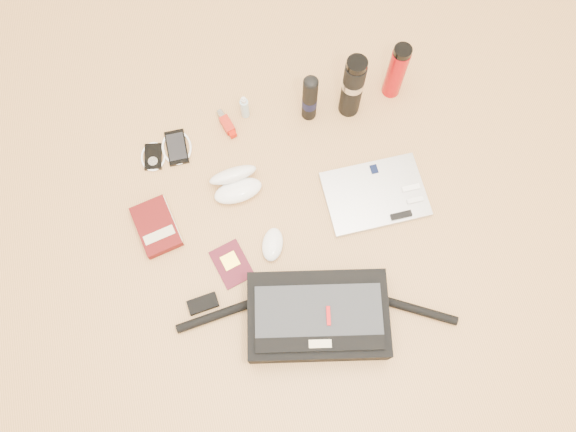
# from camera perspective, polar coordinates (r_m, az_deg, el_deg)

# --- Properties ---
(ground) EXTENTS (4.00, 4.00, 0.00)m
(ground) POSITION_cam_1_polar(r_m,az_deg,el_deg) (1.76, 0.83, -3.24)
(ground) COLOR tan
(ground) RESTS_ON ground
(messenger_bag) EXTENTS (0.82, 0.34, 0.12)m
(messenger_bag) POSITION_cam_1_polar(r_m,az_deg,el_deg) (1.66, 2.96, -10.17)
(messenger_bag) COLOR black
(messenger_bag) RESTS_ON ground
(laptop) EXTENTS (0.32, 0.23, 0.03)m
(laptop) POSITION_cam_1_polar(r_m,az_deg,el_deg) (1.82, 8.87, 2.16)
(laptop) COLOR #BABABC
(laptop) RESTS_ON ground
(book) EXTENTS (0.14, 0.19, 0.03)m
(book) POSITION_cam_1_polar(r_m,az_deg,el_deg) (1.81, -13.20, -1.06)
(book) COLOR #4F0B0B
(book) RESTS_ON ground
(passport) EXTENTS (0.13, 0.15, 0.01)m
(passport) POSITION_cam_1_polar(r_m,az_deg,el_deg) (1.75, -5.75, -4.86)
(passport) COLOR #490D1A
(passport) RESTS_ON ground
(mouse) EXTENTS (0.10, 0.13, 0.04)m
(mouse) POSITION_cam_1_polar(r_m,az_deg,el_deg) (1.74, -1.58, -2.91)
(mouse) COLOR white
(mouse) RESTS_ON ground
(sunglasses_case) EXTENTS (0.17, 0.14, 0.09)m
(sunglasses_case) POSITION_cam_1_polar(r_m,az_deg,el_deg) (1.80, -5.35, 3.35)
(sunglasses_case) COLOR white
(sunglasses_case) RESTS_ON ground
(ipod) EXTENTS (0.10, 0.10, 0.01)m
(ipod) POSITION_cam_1_polar(r_m,az_deg,el_deg) (1.91, -13.53, 5.88)
(ipod) COLOR black
(ipod) RESTS_ON ground
(phone) EXTENTS (0.10, 0.13, 0.01)m
(phone) POSITION_cam_1_polar(r_m,az_deg,el_deg) (1.91, -11.24, 6.86)
(phone) COLOR black
(phone) RESTS_ON ground
(inhaler) EXTENTS (0.05, 0.11, 0.03)m
(inhaler) POSITION_cam_1_polar(r_m,az_deg,el_deg) (1.92, -6.25, 9.30)
(inhaler) COLOR #AB1F11
(inhaler) RESTS_ON ground
(spray_bottle) EXTENTS (0.04, 0.04, 0.11)m
(spray_bottle) POSITION_cam_1_polar(r_m,az_deg,el_deg) (1.90, -4.43, 10.92)
(spray_bottle) COLOR #A8CEDC
(spray_bottle) RESTS_ON ground
(aerosol_can) EXTENTS (0.05, 0.05, 0.21)m
(aerosol_can) POSITION_cam_1_polar(r_m,az_deg,el_deg) (1.85, 2.23, 11.89)
(aerosol_can) COLOR black
(aerosol_can) RESTS_ON ground
(thermos_black) EXTENTS (0.08, 0.08, 0.27)m
(thermos_black) POSITION_cam_1_polar(r_m,az_deg,el_deg) (1.85, 6.58, 12.92)
(thermos_black) COLOR black
(thermos_black) RESTS_ON ground
(thermos_red) EXTENTS (0.07, 0.07, 0.23)m
(thermos_red) POSITION_cam_1_polar(r_m,az_deg,el_deg) (1.92, 10.95, 14.24)
(thermos_red) COLOR #AA090E
(thermos_red) RESTS_ON ground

